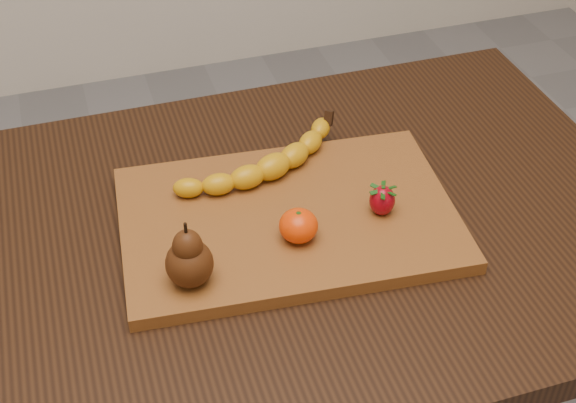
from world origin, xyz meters
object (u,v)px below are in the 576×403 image
object	(u,v)px
cutting_board	(288,218)
mandarin	(298,226)
table	(297,271)
pear	(188,253)

from	to	relation	value
cutting_board	mandarin	world-z (taller)	mandarin
table	mandarin	distance (m)	0.15
table	pear	size ratio (longest dim) A/B	10.87
cutting_board	mandarin	distance (m)	0.06
cutting_board	pear	size ratio (longest dim) A/B	4.89
table	cutting_board	world-z (taller)	cutting_board
table	mandarin	xyz separation A→B (m)	(-0.02, -0.05, 0.14)
cutting_board	mandarin	size ratio (longest dim) A/B	8.81
table	cutting_board	xyz separation A→B (m)	(-0.01, -0.00, 0.11)
table	pear	bearing A→B (deg)	-151.93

